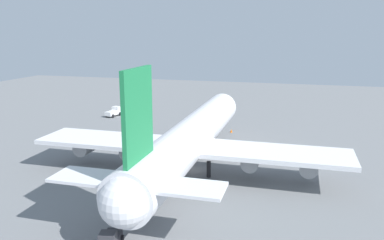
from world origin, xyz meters
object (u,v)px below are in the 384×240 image
Objects in this scene: pushback_tractor at (114,112)px; safety_cone_nose at (231,131)px; cargo_airplane at (192,137)px; maintenance_van at (110,240)px.

safety_cone_nose is (-9.05, -34.56, -0.80)m from pushback_tractor.
cargo_airplane is at bearing -137.84° from pushback_tractor.
maintenance_van reaches higher than pushback_tractor.
maintenance_van is at bearing 175.48° from safety_cone_nose.
maintenance_van is (-61.93, -30.38, -0.07)m from pushback_tractor.
cargo_airplane is 10.87× the size of pushback_tractor.
cargo_airplane reaches higher than pushback_tractor.
pushback_tractor is 68.98m from maintenance_van.
safety_cone_nose is at bearing -4.82° from cargo_airplane.
safety_cone_nose is (26.63, -2.25, -5.36)m from cargo_airplane.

